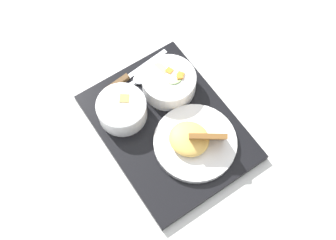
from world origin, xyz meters
name	(u,v)px	position (x,y,z in m)	size (l,w,h in m)	color
ground_plane	(168,129)	(0.00, 0.00, 0.00)	(4.00, 4.00, 0.00)	silver
serving_tray	(168,127)	(0.00, 0.00, 0.01)	(0.43, 0.35, 0.02)	black
bowl_salad	(169,82)	(-0.09, 0.05, 0.05)	(0.13, 0.13, 0.06)	white
bowl_soup	(122,109)	(-0.07, -0.09, 0.05)	(0.12, 0.12, 0.06)	white
plate_main	(194,141)	(0.07, 0.03, 0.03)	(0.19, 0.19, 0.08)	white
knife	(125,79)	(-0.16, -0.04, 0.02)	(0.06, 0.19, 0.01)	silver
spoon	(138,80)	(-0.14, -0.02, 0.02)	(0.05, 0.16, 0.01)	silver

